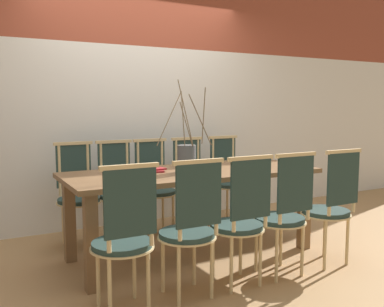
{
  "coord_description": "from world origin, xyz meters",
  "views": [
    {
      "loc": [
        -1.76,
        -3.27,
        1.33
      ],
      "look_at": [
        0.0,
        0.0,
        0.91
      ],
      "focal_mm": 40.0,
      "sensor_mm": 36.0,
      "label": 1
    }
  ],
  "objects": [
    {
      "name": "ground_plane",
      "position": [
        0.0,
        0.0,
        0.0
      ],
      "size": [
        16.0,
        16.0,
        0.0
      ],
      "primitive_type": "plane",
      "color": "#A87F51"
    },
    {
      "name": "wall_rear",
      "position": [
        0.0,
        1.29,
        1.6
      ],
      "size": [
        12.0,
        0.06,
        3.2
      ],
      "color": "silver",
      "rests_on": "ground_plane"
    },
    {
      "name": "dining_table",
      "position": [
        0.0,
        0.0,
        0.65
      ],
      "size": [
        2.21,
        0.9,
        0.76
      ],
      "color": "brown",
      "rests_on": "ground_plane"
    },
    {
      "name": "chair_near_leftend",
      "position": [
        -0.89,
        -0.77,
        0.52
      ],
      "size": [
        0.41,
        0.41,
        0.98
      ],
      "color": "#233833",
      "rests_on": "ground_plane"
    },
    {
      "name": "chair_near_left",
      "position": [
        -0.42,
        -0.77,
        0.52
      ],
      "size": [
        0.41,
        0.41,
        0.98
      ],
      "color": "#233833",
      "rests_on": "ground_plane"
    },
    {
      "name": "chair_near_center",
      "position": [
        -0.01,
        -0.77,
        0.52
      ],
      "size": [
        0.41,
        0.41,
        0.98
      ],
      "color": "#233833",
      "rests_on": "ground_plane"
    },
    {
      "name": "chair_near_right",
      "position": [
        0.4,
        -0.77,
        0.52
      ],
      "size": [
        0.41,
        0.41,
        0.98
      ],
      "color": "#233833",
      "rests_on": "ground_plane"
    },
    {
      "name": "chair_near_rightend",
      "position": [
        0.89,
        -0.77,
        0.52
      ],
      "size": [
        0.41,
        0.41,
        0.98
      ],
      "color": "#233833",
      "rests_on": "ground_plane"
    },
    {
      "name": "chair_far_leftend",
      "position": [
        -0.83,
        0.77,
        0.52
      ],
      "size": [
        0.41,
        0.41,
        0.98
      ],
      "rotation": [
        0.0,
        0.0,
        3.14
      ],
      "color": "#233833",
      "rests_on": "ground_plane"
    },
    {
      "name": "chair_far_left",
      "position": [
        -0.42,
        0.77,
        0.52
      ],
      "size": [
        0.41,
        0.41,
        0.98
      ],
      "rotation": [
        0.0,
        0.0,
        3.14
      ],
      "color": "#233833",
      "rests_on": "ground_plane"
    },
    {
      "name": "chair_far_center",
      "position": [
        -0.03,
        0.77,
        0.52
      ],
      "size": [
        0.41,
        0.41,
        0.98
      ],
      "rotation": [
        0.0,
        0.0,
        3.14
      ],
      "color": "#233833",
      "rests_on": "ground_plane"
    },
    {
      "name": "chair_far_right",
      "position": [
        0.41,
        0.77,
        0.52
      ],
      "size": [
        0.41,
        0.41,
        0.98
      ],
      "rotation": [
        0.0,
        0.0,
        3.14
      ],
      "color": "#233833",
      "rests_on": "ground_plane"
    },
    {
      "name": "chair_far_rightend",
      "position": [
        0.88,
        0.77,
        0.52
      ],
      "size": [
        0.41,
        0.41,
        0.98
      ],
      "rotation": [
        0.0,
        0.0,
        3.14
      ],
      "color": "#233833",
      "rests_on": "ground_plane"
    },
    {
      "name": "vase_centerpiece",
      "position": [
        -0.09,
        -0.08,
        0.89
      ],
      "size": [
        0.44,
        0.45,
        0.78
      ],
      "color": "#4C5156",
      "rests_on": "dining_table"
    },
    {
      "name": "book_stack",
      "position": [
        -0.36,
        0.11,
        0.77
      ],
      "size": [
        0.27,
        0.22,
        0.03
      ],
      "color": "maroon",
      "rests_on": "dining_table"
    }
  ]
}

